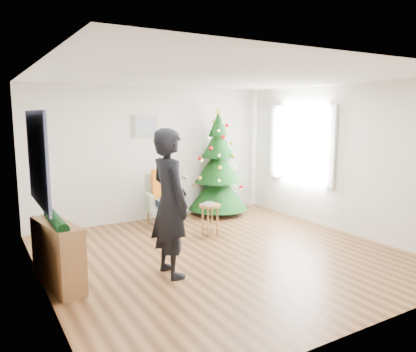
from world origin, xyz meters
TOP-DOWN VIEW (x-y plane):
  - floor at (0.00, 0.00)m, footprint 5.00×5.00m
  - ceiling at (0.00, 0.00)m, footprint 5.00×5.00m
  - wall_back at (0.00, 2.50)m, footprint 5.00×0.00m
  - wall_front at (0.00, -2.50)m, footprint 5.00×0.00m
  - wall_left at (-2.50, 0.00)m, footprint 0.00×5.00m
  - wall_right at (2.50, 0.00)m, footprint 0.00×5.00m
  - window_panel at (2.47, 1.00)m, footprint 0.04×1.30m
  - curtains at (2.44, 1.00)m, footprint 0.05×1.75m
  - christmas_tree at (1.26, 2.15)m, footprint 1.22×1.22m
  - stool at (0.30, 0.88)m, footprint 0.37×0.37m
  - laptop at (0.30, 0.88)m, footprint 0.36×0.35m
  - armchair at (-0.07, 1.91)m, footprint 0.77×0.73m
  - seated_person at (-0.08, 1.87)m, footprint 0.43×0.58m
  - standing_man at (-1.00, -0.30)m, footprint 0.48×0.71m
  - game_controller at (-0.79, -0.33)m, footprint 0.04×0.13m
  - console at (-2.33, 0.05)m, footprint 0.47×1.04m
  - garland at (-2.33, 0.05)m, footprint 0.14×0.90m
  - tapestry at (-2.46, 0.30)m, footprint 0.03×1.50m
  - framed_picture at (-0.20, 2.46)m, footprint 0.52×0.05m

SIDE VIEW (x-z plane):
  - floor at x=0.00m, z-range 0.00..0.00m
  - stool at x=0.30m, z-range 0.01..0.56m
  - armchair at x=-0.07m, z-range -0.13..0.83m
  - console at x=-2.33m, z-range 0.00..0.80m
  - laptop at x=0.30m, z-range 0.56..0.58m
  - seated_person at x=-0.08m, z-range 0.01..1.27m
  - garland at x=-2.33m, z-range 0.75..0.89m
  - standing_man at x=-1.00m, z-range 0.00..1.91m
  - christmas_tree at x=1.26m, z-range -0.11..2.10m
  - game_controller at x=-0.79m, z-range 1.26..1.29m
  - wall_back at x=0.00m, z-range -1.20..3.80m
  - wall_front at x=0.00m, z-range -1.20..3.80m
  - wall_left at x=-2.50m, z-range -1.20..3.80m
  - wall_right at x=2.50m, z-range -1.20..3.80m
  - window_panel at x=2.47m, z-range 0.80..2.20m
  - curtains at x=2.44m, z-range 0.75..2.25m
  - tapestry at x=-2.46m, z-range 0.98..2.12m
  - framed_picture at x=-0.20m, z-range 1.64..2.06m
  - ceiling at x=0.00m, z-range 2.60..2.60m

